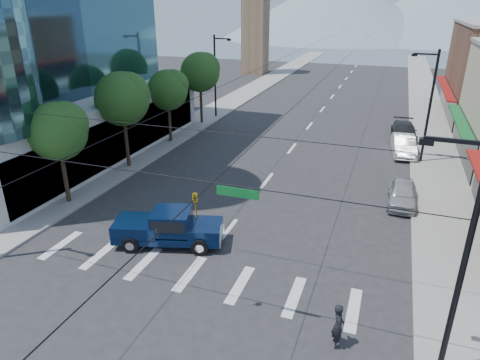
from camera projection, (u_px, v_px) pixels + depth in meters
The scene contains 18 objects.
ground at pixel (180, 293), 19.49m from camera, with size 160.00×160.00×0.00m, color #28282B.
sidewalk_left at pixel (236, 99), 57.91m from camera, with size 4.00×120.00×0.15m, color gray.
sidewalk_right at pixel (427, 113), 50.41m from camera, with size 4.00×120.00×0.15m, color gray.
clock_tower at pixel (256, 11), 74.31m from camera, with size 4.80×4.80×20.40m.
mountain_left at pixel (337, 5), 150.04m from camera, with size 80.00×80.00×22.00m, color gray.
mountain_right at pixel (442, 11), 148.55m from camera, with size 90.00×90.00×18.00m, color gray.
tree_near at pixel (60, 129), 26.31m from camera, with size 3.65×3.64×6.71m.
tree_midnear at pixel (124, 97), 32.15m from camera, with size 4.09×4.09×7.52m.
tree_midfar at pixel (169, 89), 38.45m from camera, with size 3.65×3.64×6.71m.
tree_far at pixel (202, 71), 44.29m from camera, with size 4.09×4.09×7.52m.
signal_rig at pixel (166, 212), 16.77m from camera, with size 21.80×0.20×9.00m.
lamp_pole_nw at pixel (216, 73), 46.94m from camera, with size 2.00×0.25×9.00m.
lamp_pole_ne at pixel (429, 103), 33.33m from camera, with size 2.00×0.25×9.00m.
pickup_truck at pixel (168, 227), 23.06m from camera, with size 6.21×3.63×1.99m.
pedestrian at pixel (338, 325), 16.18m from camera, with size 0.69×0.45×1.89m, color black.
parked_car_near at pixel (403, 194), 27.71m from camera, with size 1.76×4.39×1.49m, color #B4B5B9.
parked_car_mid at pixel (404, 145), 36.79m from camera, with size 1.75×5.01×1.65m, color white.
parked_car_far at pixel (404, 131), 40.92m from camera, with size 2.19×5.40×1.57m, color #2B2B2D.
Camera 1 is at (8.02, -14.09, 12.30)m, focal length 32.00 mm.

